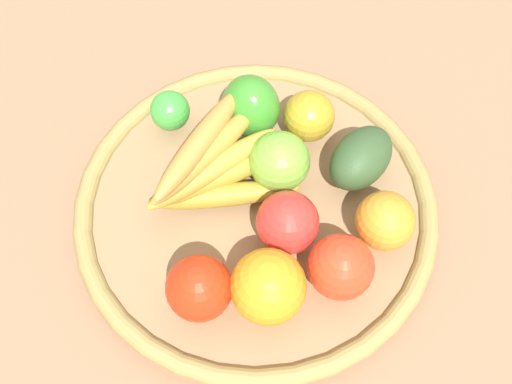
{
  "coord_description": "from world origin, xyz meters",
  "views": [
    {
      "loc": [
        0.34,
        0.14,
        0.7
      ],
      "look_at": [
        0.0,
        0.0,
        0.06
      ],
      "focal_mm": 43.85,
      "sensor_mm": 36.0,
      "label": 1
    }
  ],
  "objects_px": {
    "banana_bunch": "(213,167)",
    "apple_1": "(309,116)",
    "orange_0": "(268,287)",
    "apple_0": "(279,161)",
    "bell_pepper": "(251,106)",
    "orange_1": "(385,221)",
    "apple_4": "(199,288)",
    "apple_3": "(341,267)",
    "lime_0": "(170,110)",
    "apple_2": "(288,223)",
    "avocado": "(361,158)"
  },
  "relations": [
    {
      "from": "banana_bunch",
      "to": "apple_1",
      "type": "distance_m",
      "value": 0.14
    },
    {
      "from": "orange_0",
      "to": "apple_0",
      "type": "height_order",
      "value": "orange_0"
    },
    {
      "from": "bell_pepper",
      "to": "banana_bunch",
      "type": "height_order",
      "value": "bell_pepper"
    },
    {
      "from": "apple_0",
      "to": "orange_1",
      "type": "bearing_deg",
      "value": 79.18
    },
    {
      "from": "banana_bunch",
      "to": "apple_4",
      "type": "height_order",
      "value": "banana_bunch"
    },
    {
      "from": "apple_3",
      "to": "lime_0",
      "type": "bearing_deg",
      "value": -114.87
    },
    {
      "from": "bell_pepper",
      "to": "orange_1",
      "type": "relative_size",
      "value": 1.26
    },
    {
      "from": "banana_bunch",
      "to": "lime_0",
      "type": "distance_m",
      "value": 0.11
    },
    {
      "from": "lime_0",
      "to": "apple_1",
      "type": "distance_m",
      "value": 0.18
    },
    {
      "from": "apple_3",
      "to": "apple_2",
      "type": "bearing_deg",
      "value": -111.14
    },
    {
      "from": "bell_pepper",
      "to": "orange_1",
      "type": "xyz_separation_m",
      "value": [
        0.08,
        0.2,
        -0.01
      ]
    },
    {
      "from": "apple_2",
      "to": "apple_4",
      "type": "xyz_separation_m",
      "value": [
        0.11,
        -0.06,
        0.0
      ]
    },
    {
      "from": "bell_pepper",
      "to": "apple_1",
      "type": "xyz_separation_m",
      "value": [
        -0.02,
        0.07,
        -0.01
      ]
    },
    {
      "from": "banana_bunch",
      "to": "orange_1",
      "type": "bearing_deg",
      "value": 93.36
    },
    {
      "from": "orange_0",
      "to": "avocado",
      "type": "bearing_deg",
      "value": 168.66
    },
    {
      "from": "apple_4",
      "to": "lime_0",
      "type": "bearing_deg",
      "value": -145.9
    },
    {
      "from": "apple_3",
      "to": "avocado",
      "type": "relative_size",
      "value": 0.78
    },
    {
      "from": "avocado",
      "to": "apple_2",
      "type": "relative_size",
      "value": 1.3
    },
    {
      "from": "orange_1",
      "to": "apple_4",
      "type": "distance_m",
      "value": 0.22
    },
    {
      "from": "orange_0",
      "to": "apple_1",
      "type": "bearing_deg",
      "value": -170.37
    },
    {
      "from": "avocado",
      "to": "bell_pepper",
      "type": "bearing_deg",
      "value": -94.9
    },
    {
      "from": "orange_1",
      "to": "apple_1",
      "type": "distance_m",
      "value": 0.17
    },
    {
      "from": "bell_pepper",
      "to": "apple_0",
      "type": "xyz_separation_m",
      "value": [
        0.06,
        0.06,
        -0.01
      ]
    },
    {
      "from": "banana_bunch",
      "to": "apple_2",
      "type": "bearing_deg",
      "value": 72.65
    },
    {
      "from": "apple_3",
      "to": "lime_0",
      "type": "relative_size",
      "value": 1.44
    },
    {
      "from": "orange_0",
      "to": "lime_0",
      "type": "bearing_deg",
      "value": -130.71
    },
    {
      "from": "orange_0",
      "to": "banana_bunch",
      "type": "bearing_deg",
      "value": -134.57
    },
    {
      "from": "orange_0",
      "to": "banana_bunch",
      "type": "distance_m",
      "value": 0.16
    },
    {
      "from": "avocado",
      "to": "apple_1",
      "type": "distance_m",
      "value": 0.09
    },
    {
      "from": "apple_0",
      "to": "lime_0",
      "type": "height_order",
      "value": "apple_0"
    },
    {
      "from": "lime_0",
      "to": "apple_1",
      "type": "xyz_separation_m",
      "value": [
        -0.05,
        0.17,
        0.01
      ]
    },
    {
      "from": "lime_0",
      "to": "apple_3",
      "type": "bearing_deg",
      "value": 65.13
    },
    {
      "from": "bell_pepper",
      "to": "apple_2",
      "type": "bearing_deg",
      "value": -32.88
    },
    {
      "from": "bell_pepper",
      "to": "apple_4",
      "type": "relative_size",
      "value": 1.19
    },
    {
      "from": "apple_1",
      "to": "apple_4",
      "type": "xyz_separation_m",
      "value": [
        0.26,
        -0.03,
        0.0
      ]
    },
    {
      "from": "orange_0",
      "to": "orange_1",
      "type": "distance_m",
      "value": 0.16
    },
    {
      "from": "orange_0",
      "to": "lime_0",
      "type": "relative_size",
      "value": 1.61
    },
    {
      "from": "apple_3",
      "to": "apple_0",
      "type": "height_order",
      "value": "same"
    },
    {
      "from": "avocado",
      "to": "apple_4",
      "type": "relative_size",
      "value": 1.3
    },
    {
      "from": "apple_0",
      "to": "banana_bunch",
      "type": "bearing_deg",
      "value": -60.45
    },
    {
      "from": "apple_0",
      "to": "apple_4",
      "type": "distance_m",
      "value": 0.18
    },
    {
      "from": "apple_1",
      "to": "avocado",
      "type": "bearing_deg",
      "value": 66.42
    },
    {
      "from": "banana_bunch",
      "to": "avocado",
      "type": "bearing_deg",
      "value": 118.36
    },
    {
      "from": "orange_0",
      "to": "lime_0",
      "type": "xyz_separation_m",
      "value": [
        -0.18,
        -0.21,
        -0.02
      ]
    },
    {
      "from": "lime_0",
      "to": "apple_2",
      "type": "height_order",
      "value": "apple_2"
    },
    {
      "from": "apple_2",
      "to": "apple_1",
      "type": "xyz_separation_m",
      "value": [
        -0.15,
        -0.03,
        -0.0
      ]
    },
    {
      "from": "lime_0",
      "to": "apple_1",
      "type": "height_order",
      "value": "apple_1"
    },
    {
      "from": "banana_bunch",
      "to": "lime_0",
      "type": "relative_size",
      "value": 3.66
    },
    {
      "from": "orange_1",
      "to": "apple_1",
      "type": "relative_size",
      "value": 1.05
    },
    {
      "from": "orange_1",
      "to": "apple_4",
      "type": "bearing_deg",
      "value": -45.76
    }
  ]
}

